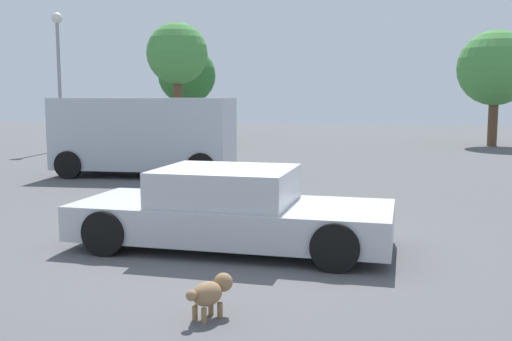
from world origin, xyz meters
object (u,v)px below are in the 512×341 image
(sedan_foreground, at_px, (231,211))
(light_post_near, at_px, (58,56))
(dog, at_px, (211,292))
(van_white, at_px, (145,134))

(sedan_foreground, relative_size, light_post_near, 0.84)
(sedan_foreground, height_order, dog, sedan_foreground)
(dog, height_order, van_white, van_white)
(sedan_foreground, distance_m, dog, 2.86)
(van_white, xyz_separation_m, light_post_near, (-6.26, 6.97, 2.71))
(sedan_foreground, bearing_deg, light_post_near, 130.00)
(dog, distance_m, van_white, 11.27)
(van_white, height_order, light_post_near, light_post_near)
(sedan_foreground, height_order, van_white, van_white)
(dog, distance_m, light_post_near, 20.67)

